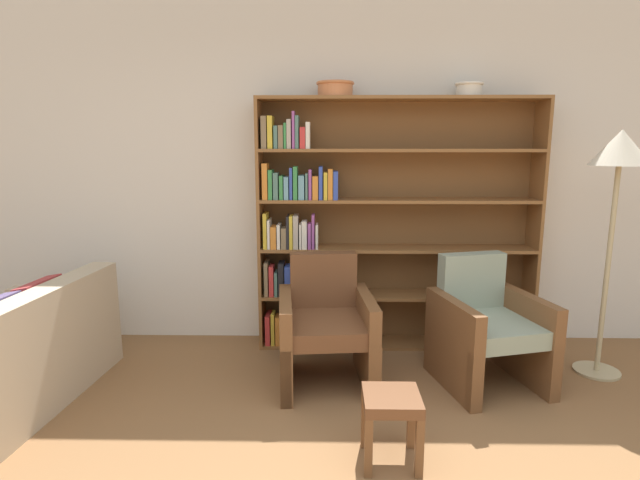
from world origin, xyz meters
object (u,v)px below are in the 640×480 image
couch (7,363)px  footstool (391,410)px  bookshelf (367,229)px  armchair_cushioned (486,327)px  floor_lamp (619,165)px  bowl_brass (335,88)px  bowl_olive (469,89)px  armchair_leather (326,326)px

couch → footstool: (2.36, -0.54, 0.01)m
bookshelf → footstool: (0.02, -1.60, -0.68)m
armchair_cushioned → floor_lamp: 1.42m
bowl_brass → floor_lamp: bearing=-14.7°
floor_lamp → footstool: (-1.64, -1.08, -1.21)m
bowl_olive → bowl_brass: bearing=-180.0°
bowl_brass → armchair_leather: size_ratio=0.33×
bowl_brass → couch: bearing=-153.3°
bookshelf → floor_lamp: 1.82m
footstool → floor_lamp: bearing=33.4°
bowl_brass → bowl_olive: bowl_brass is taller
bookshelf → armchair_leather: bearing=-115.9°
bowl_olive → armchair_leather: 2.09m
couch → bookshelf: bearing=-61.3°
armchair_cushioned → footstool: armchair_cushioned is taller
couch → armchair_cushioned: armchair_cushioned is taller
couch → armchair_cushioned: size_ratio=1.79×
armchair_leather → armchair_cushioned: size_ratio=1.00×
armchair_cushioned → floor_lamp: (0.87, 0.15, 1.11)m
armchair_leather → footstool: bearing=104.9°
armchair_cushioned → footstool: bearing=36.2°
bookshelf → bowl_olive: size_ratio=10.35×
bowl_brass → bowl_olive: bearing=0.0°
bowl_brass → bowl_olive: (1.02, 0.00, -0.00)m
bowl_olive → armchair_cushioned: bowl_olive is taller
bowl_brass → armchair_leather: 1.79m
bowl_olive → bookshelf: bearing=178.8°
floor_lamp → couch: bearing=-172.3°
bowl_brass → footstool: size_ratio=0.77×
floor_lamp → bowl_brass: bearing=165.3°
bowl_olive → footstool: bowl_olive is taller
bookshelf → couch: bookshelf is taller
couch → armchair_cushioned: bearing=-78.6°
bookshelf → armchair_cushioned: bookshelf is taller
armchair_cushioned → floor_lamp: floor_lamp is taller
armchair_leather → footstool: size_ratio=2.32×
bowl_olive → armchair_leather: (-1.08, -0.66, -1.66)m
armchair_leather → floor_lamp: floor_lamp is taller
floor_lamp → armchair_leather: bearing=-175.6°
bookshelf → bowl_olive: bowl_olive is taller
couch → floor_lamp: size_ratio=0.90×
bowl_brass → floor_lamp: size_ratio=0.17×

